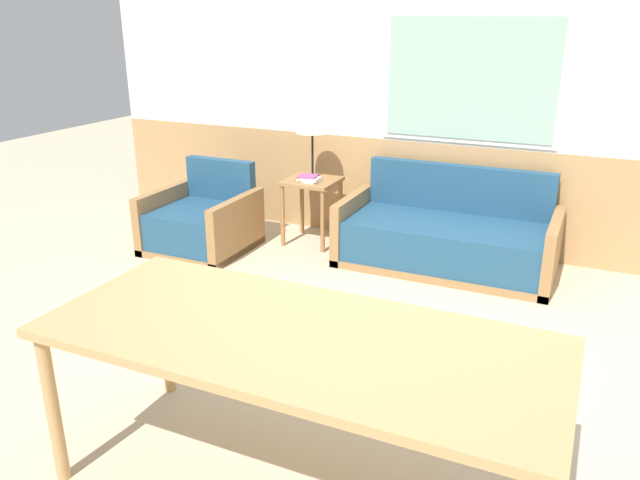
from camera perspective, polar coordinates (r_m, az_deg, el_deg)
The scene contains 8 objects.
ground_plane at distance 3.52m, azimuth 2.56°, elevation -14.52°, with size 16.00×16.00×0.00m, color beige.
wall_back at distance 5.47m, azimuth 13.55°, elevation 12.76°, with size 7.20×0.09×2.70m.
couch at distance 5.26m, azimuth 11.51°, elevation 0.11°, with size 1.74×0.83×0.79m.
armchair at distance 5.65m, azimuth -10.74°, elevation 1.47°, with size 0.84×0.81×0.75m.
side_table at distance 5.64m, azimuth -0.76°, elevation 4.34°, with size 0.46×0.46×0.59m.
table_lamp at distance 5.60m, azimuth -0.70°, elevation 10.48°, with size 0.29×0.29×0.57m.
book_stack at distance 5.53m, azimuth -1.03°, elevation 5.64°, with size 0.21×0.17×0.06m.
dining_table at distance 2.58m, azimuth -2.09°, elevation -9.82°, with size 2.13×0.90×0.77m.
Camera 1 is at (1.07, -2.69, 1.99)m, focal length 35.00 mm.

